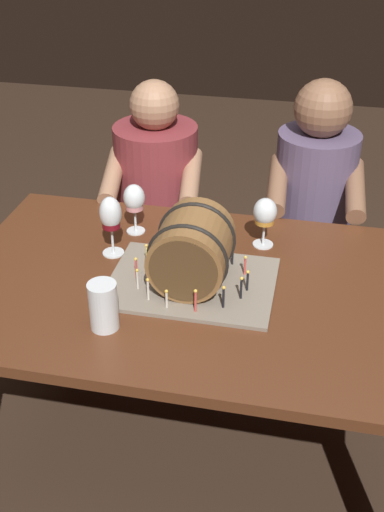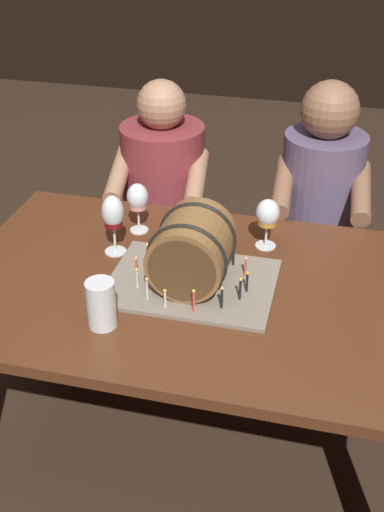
{
  "view_description": "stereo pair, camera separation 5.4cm",
  "coord_description": "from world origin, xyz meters",
  "px_view_note": "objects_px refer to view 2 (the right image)",
  "views": [
    {
      "loc": [
        0.32,
        -1.56,
        1.84
      ],
      "look_at": [
        -0.01,
        -0.01,
        0.85
      ],
      "focal_mm": 45.11,
      "sensor_mm": 36.0,
      "label": 1
    },
    {
      "loc": [
        0.37,
        -1.54,
        1.84
      ],
      "look_at": [
        -0.01,
        -0.01,
        0.85
      ],
      "focal_mm": 45.11,
      "sensor_mm": 36.0,
      "label": 2
    }
  ],
  "objects_px": {
    "wine_glass_amber": "(268,215)",
    "person_seated_left": "(164,223)",
    "beer_pint": "(101,306)",
    "person_seated_right": "(315,239)",
    "dining_table": "(196,311)",
    "wine_glass_red": "(113,215)",
    "barrel_cake": "(192,254)",
    "wine_glass_rose": "(138,199)"
  },
  "relations": [
    {
      "from": "person_seated_right",
      "to": "wine_glass_rose",
      "type": "bearing_deg",
      "value": -141.23
    },
    {
      "from": "dining_table",
      "to": "wine_glass_rose",
      "type": "relative_size",
      "value": 8.46
    },
    {
      "from": "dining_table",
      "to": "wine_glass_rose",
      "type": "bearing_deg",
      "value": 134.83
    },
    {
      "from": "wine_glass_red",
      "to": "person_seated_left",
      "type": "bearing_deg",
      "value": 91.69
    },
    {
      "from": "dining_table",
      "to": "wine_glass_red",
      "type": "bearing_deg",
      "value": 158.81
    },
    {
      "from": "barrel_cake",
      "to": "person_seated_left",
      "type": "bearing_deg",
      "value": 112.35
    },
    {
      "from": "barrel_cake",
      "to": "person_seated_right",
      "type": "bearing_deg",
      "value": 66.14
    },
    {
      "from": "wine_glass_amber",
      "to": "beer_pint",
      "type": "height_order",
      "value": "wine_glass_amber"
    },
    {
      "from": "wine_glass_amber",
      "to": "person_seated_left",
      "type": "distance_m",
      "value": 0.76
    },
    {
      "from": "wine_glass_amber",
      "to": "person_seated_right",
      "type": "height_order",
      "value": "person_seated_right"
    },
    {
      "from": "barrel_cake",
      "to": "person_seated_right",
      "type": "relative_size",
      "value": 0.42
    },
    {
      "from": "wine_glass_red",
      "to": "wine_glass_amber",
      "type": "relative_size",
      "value": 1.19
    },
    {
      "from": "beer_pint",
      "to": "barrel_cake",
      "type": "bearing_deg",
      "value": 52.55
    },
    {
      "from": "wine_glass_rose",
      "to": "person_seated_right",
      "type": "distance_m",
      "value": 0.82
    },
    {
      "from": "beer_pint",
      "to": "person_seated_left",
      "type": "height_order",
      "value": "person_seated_left"
    },
    {
      "from": "wine_glass_amber",
      "to": "beer_pint",
      "type": "bearing_deg",
      "value": -125.47
    },
    {
      "from": "wine_glass_red",
      "to": "person_seated_left",
      "type": "distance_m",
      "value": 0.72
    },
    {
      "from": "beer_pint",
      "to": "person_seated_right",
      "type": "distance_m",
      "value": 1.15
    },
    {
      "from": "wine_glass_red",
      "to": "person_seated_right",
      "type": "distance_m",
      "value": 0.94
    },
    {
      "from": "wine_glass_amber",
      "to": "person_seated_right",
      "type": "bearing_deg",
      "value": 72.67
    },
    {
      "from": "barrel_cake",
      "to": "wine_glass_red",
      "type": "relative_size",
      "value": 2.44
    },
    {
      "from": "beer_pint",
      "to": "person_seated_right",
      "type": "bearing_deg",
      "value": 62.36
    },
    {
      "from": "dining_table",
      "to": "barrel_cake",
      "type": "distance_m",
      "value": 0.21
    },
    {
      "from": "wine_glass_red",
      "to": "wine_glass_amber",
      "type": "distance_m",
      "value": 0.49
    },
    {
      "from": "dining_table",
      "to": "beer_pint",
      "type": "distance_m",
      "value": 0.36
    },
    {
      "from": "beer_pint",
      "to": "wine_glass_rose",
      "type": "bearing_deg",
      "value": 97.04
    },
    {
      "from": "wine_glass_amber",
      "to": "beer_pint",
      "type": "distance_m",
      "value": 0.64
    },
    {
      "from": "person_seated_right",
      "to": "wine_glass_amber",
      "type": "bearing_deg",
      "value": -107.33
    },
    {
      "from": "dining_table",
      "to": "wine_glass_amber",
      "type": "height_order",
      "value": "wine_glass_amber"
    },
    {
      "from": "dining_table",
      "to": "wine_glass_amber",
      "type": "xyz_separation_m",
      "value": [
        0.17,
        0.27,
        0.22
      ]
    },
    {
      "from": "wine_glass_amber",
      "to": "person_seated_left",
      "type": "height_order",
      "value": "person_seated_left"
    },
    {
      "from": "beer_pint",
      "to": "person_seated_left",
      "type": "xyz_separation_m",
      "value": [
        -0.11,
        0.99,
        -0.29
      ]
    },
    {
      "from": "person_seated_left",
      "to": "person_seated_right",
      "type": "height_order",
      "value": "person_seated_right"
    },
    {
      "from": "barrel_cake",
      "to": "wine_glass_rose",
      "type": "distance_m",
      "value": 0.37
    },
    {
      "from": "person_seated_left",
      "to": "beer_pint",
      "type": "bearing_deg",
      "value": -83.42
    },
    {
      "from": "wine_glass_rose",
      "to": "person_seated_left",
      "type": "distance_m",
      "value": 0.59
    },
    {
      "from": "beer_pint",
      "to": "person_seated_right",
      "type": "height_order",
      "value": "person_seated_right"
    },
    {
      "from": "wine_glass_amber",
      "to": "person_seated_left",
      "type": "relative_size",
      "value": 0.15
    },
    {
      "from": "barrel_cake",
      "to": "beer_pint",
      "type": "distance_m",
      "value": 0.31
    },
    {
      "from": "wine_glass_rose",
      "to": "dining_table",
      "type": "bearing_deg",
      "value": -45.17
    },
    {
      "from": "wine_glass_red",
      "to": "wine_glass_rose",
      "type": "bearing_deg",
      "value": 78.37
    },
    {
      "from": "wine_glass_red",
      "to": "wine_glass_rose",
      "type": "distance_m",
      "value": 0.16
    }
  ]
}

